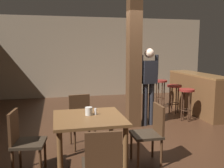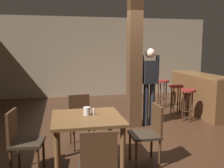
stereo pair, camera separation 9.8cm
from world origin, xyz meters
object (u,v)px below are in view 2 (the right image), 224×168
(standing_person, at_px, (150,81))
(bar_stool_far, at_px, (162,87))
(dining_table, at_px, (87,125))
(chair_east, at_px, (150,131))
(chair_west, at_px, (21,139))
(napkin_cup, at_px, (87,111))
(salt_shaker, at_px, (94,111))
(bar_stool_mid, at_px, (176,92))
(chair_south, at_px, (98,164))
(chair_north, at_px, (81,117))
(bar_stool_near, at_px, (188,97))
(bar_counter, at_px, (197,93))

(standing_person, distance_m, bar_stool_far, 1.86)
(dining_table, bearing_deg, standing_person, 48.27)
(chair_east, bearing_deg, chair_west, 178.11)
(napkin_cup, distance_m, salt_shaker, 0.10)
(napkin_cup, height_order, bar_stool_mid, napkin_cup)
(chair_west, distance_m, salt_shaker, 1.05)
(chair_south, height_order, chair_east, same)
(chair_west, bearing_deg, napkin_cup, 3.43)
(dining_table, xyz_separation_m, chair_north, (-0.02, 0.91, -0.14))
(dining_table, xyz_separation_m, bar_stool_near, (2.58, 1.88, -0.07))
(dining_table, distance_m, bar_counter, 4.05)
(chair_north, xyz_separation_m, chair_east, (0.94, -0.94, 0.00))
(salt_shaker, height_order, bar_counter, bar_counter)
(salt_shaker, height_order, bar_stool_near, salt_shaker)
(chair_west, distance_m, napkin_cup, 0.96)
(salt_shaker, distance_m, bar_stool_mid, 3.58)
(bar_counter, bearing_deg, chair_east, -131.64)
(bar_counter, bearing_deg, standing_person, -155.24)
(dining_table, xyz_separation_m, chair_south, (0.02, -0.92, -0.14))
(chair_south, xyz_separation_m, napkin_cup, (-0.01, 1.00, 0.32))
(standing_person, bearing_deg, chair_east, -109.96)
(chair_north, distance_m, bar_stool_near, 2.78)
(chair_south, bearing_deg, bar_counter, 47.26)
(napkin_cup, relative_size, bar_stool_far, 0.15)
(chair_south, distance_m, chair_west, 1.31)
(dining_table, bearing_deg, chair_west, 178.23)
(salt_shaker, distance_m, bar_counter, 3.93)
(chair_east, xyz_separation_m, napkin_cup, (-0.91, 0.11, 0.32))
(chair_north, bearing_deg, bar_counter, 26.54)
(chair_south, xyz_separation_m, standing_person, (1.56, 2.69, 0.50))
(salt_shaker, bearing_deg, bar_counter, 38.31)
(dining_table, height_order, bar_stool_far, bar_stool_far)
(chair_west, xyz_separation_m, bar_stool_mid, (3.53, 2.58, 0.07))
(standing_person, xyz_separation_m, bar_counter, (1.60, 0.74, -0.47))
(dining_table, height_order, bar_stool_mid, dining_table)
(standing_person, bearing_deg, napkin_cup, -132.90)
(standing_person, bearing_deg, chair_south, -120.16)
(bar_stool_near, bearing_deg, bar_counter, 46.47)
(napkin_cup, relative_size, bar_stool_mid, 0.15)
(dining_table, relative_size, standing_person, 0.57)
(standing_person, bearing_deg, bar_stool_far, 57.74)
(chair_south, distance_m, chair_north, 1.83)
(standing_person, relative_size, bar_stool_near, 2.24)
(chair_north, height_order, bar_stool_mid, chair_north)
(chair_east, relative_size, standing_person, 0.52)
(chair_north, height_order, bar_stool_near, chair_north)
(chair_east, bearing_deg, bar_stool_far, 64.06)
(chair_west, xyz_separation_m, bar_stool_far, (3.44, 3.27, 0.10))
(bar_counter, bearing_deg, bar_stool_mid, 169.82)
(chair_south, relative_size, chair_west, 1.00)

